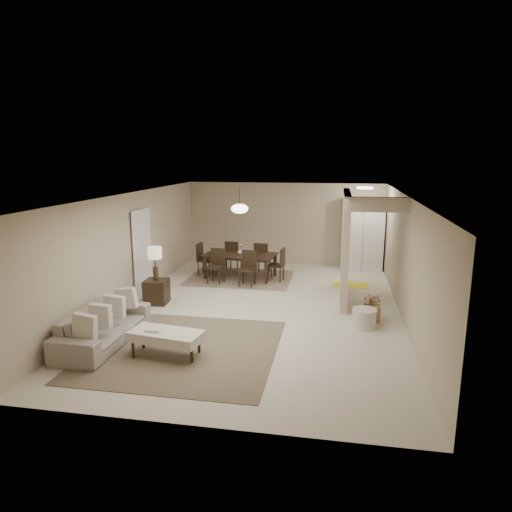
% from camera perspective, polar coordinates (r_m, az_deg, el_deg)
% --- Properties ---
extents(floor, '(9.00, 9.00, 0.00)m').
position_cam_1_polar(floor, '(10.09, 0.50, -6.69)').
color(floor, beige).
rests_on(floor, ground).
extents(ceiling, '(9.00, 9.00, 0.00)m').
position_cam_1_polar(ceiling, '(9.57, 0.53, 7.59)').
color(ceiling, white).
rests_on(ceiling, back_wall).
extents(back_wall, '(6.00, 0.00, 6.00)m').
position_cam_1_polar(back_wall, '(14.14, 3.58, 4.06)').
color(back_wall, '#BBA78D').
rests_on(back_wall, floor).
extents(left_wall, '(0.00, 9.00, 9.00)m').
position_cam_1_polar(left_wall, '(10.67, -15.59, 0.85)').
color(left_wall, '#BBA78D').
rests_on(left_wall, floor).
extents(right_wall, '(0.00, 9.00, 9.00)m').
position_cam_1_polar(right_wall, '(9.73, 18.21, -0.41)').
color(right_wall, '#BBA78D').
rests_on(right_wall, floor).
extents(partition, '(0.15, 2.50, 2.50)m').
position_cam_1_polar(partition, '(10.85, 11.05, 1.27)').
color(partition, '#BBA78D').
rests_on(partition, floor).
extents(doorway, '(0.04, 0.90, 2.04)m').
position_cam_1_polar(doorway, '(11.23, -14.07, 0.31)').
color(doorway, black).
rests_on(doorway, floor).
extents(pantry_cabinet, '(1.20, 0.55, 2.10)m').
position_cam_1_polar(pantry_cabinet, '(13.76, 13.18, 2.67)').
color(pantry_cabinet, white).
rests_on(pantry_cabinet, floor).
extents(flush_light, '(0.44, 0.44, 0.05)m').
position_cam_1_polar(flush_light, '(12.65, 13.47, 8.26)').
color(flush_light, white).
rests_on(flush_light, ceiling).
extents(living_rug, '(3.20, 3.20, 0.01)m').
position_cam_1_polar(living_rug, '(8.23, -8.99, -11.40)').
color(living_rug, brown).
rests_on(living_rug, floor).
extents(sofa, '(2.20, 0.87, 0.64)m').
position_cam_1_polar(sofa, '(8.69, -18.52, -8.34)').
color(sofa, gray).
rests_on(sofa, floor).
extents(ottoman_bench, '(1.29, 0.74, 0.44)m').
position_cam_1_polar(ottoman_bench, '(7.90, -11.18, -9.81)').
color(ottoman_bench, beige).
rests_on(ottoman_bench, living_rug).
extents(side_table, '(0.53, 0.53, 0.55)m').
position_cam_1_polar(side_table, '(10.67, -12.33, -4.36)').
color(side_table, black).
rests_on(side_table, floor).
extents(table_lamp, '(0.32, 0.32, 0.76)m').
position_cam_1_polar(table_lamp, '(10.46, -12.54, 0.03)').
color(table_lamp, '#43311C').
rests_on(table_lamp, side_table).
extents(round_pouf, '(0.48, 0.48, 0.37)m').
position_cam_1_polar(round_pouf, '(9.28, 13.38, -7.58)').
color(round_pouf, beige).
rests_on(round_pouf, floor).
extents(wicker_basket, '(0.42, 0.42, 0.33)m').
position_cam_1_polar(wicker_basket, '(9.68, 14.16, -6.92)').
color(wicker_basket, brown).
rests_on(wicker_basket, floor).
extents(dining_rug, '(2.80, 2.10, 0.01)m').
position_cam_1_polar(dining_rug, '(12.61, -1.99, -2.75)').
color(dining_rug, brown).
rests_on(dining_rug, floor).
extents(dining_table, '(2.04, 1.32, 0.67)m').
position_cam_1_polar(dining_table, '(12.53, -2.00, -1.28)').
color(dining_table, black).
rests_on(dining_table, dining_rug).
extents(dining_chairs, '(2.48, 1.92, 0.91)m').
position_cam_1_polar(dining_chairs, '(12.50, -2.01, -0.75)').
color(dining_chairs, black).
rests_on(dining_chairs, dining_rug).
extents(vase, '(0.16, 0.16, 0.14)m').
position_cam_1_polar(vase, '(12.44, -2.02, 0.55)').
color(vase, silver).
rests_on(vase, dining_table).
extents(yellow_mat, '(0.96, 0.63, 0.01)m').
position_cam_1_polar(yellow_mat, '(12.19, 11.70, -3.54)').
color(yellow_mat, yellow).
rests_on(yellow_mat, floor).
extents(pendant_light, '(0.46, 0.46, 0.71)m').
position_cam_1_polar(pendant_light, '(12.25, -2.06, 5.93)').
color(pendant_light, '#43311C').
rests_on(pendant_light, ceiling).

